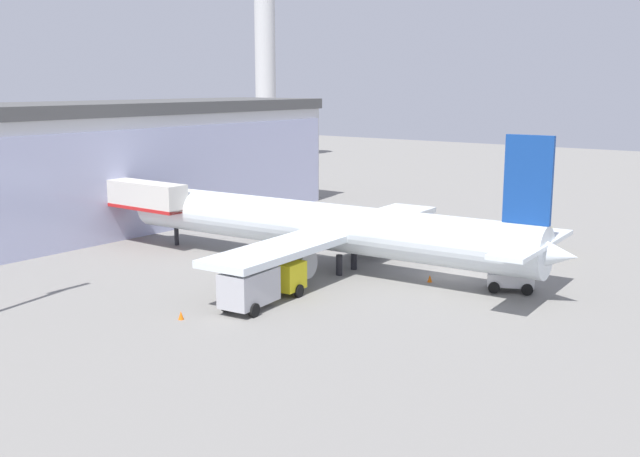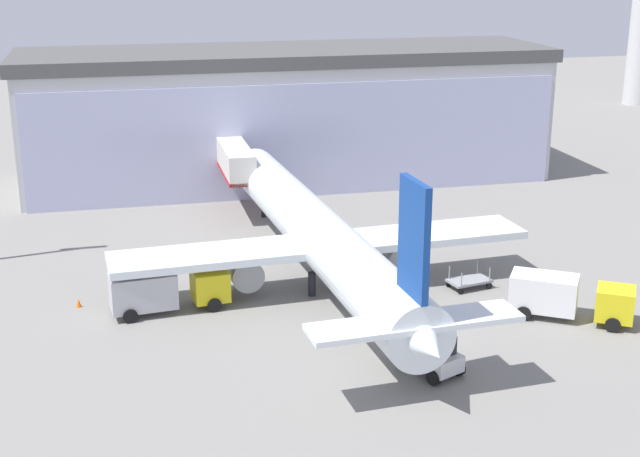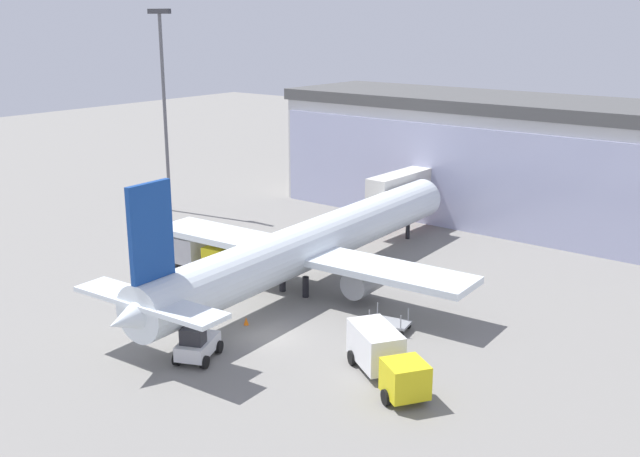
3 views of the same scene
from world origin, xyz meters
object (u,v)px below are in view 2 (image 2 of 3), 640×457
Objects in this scene: jet_bridge at (233,158)px; baggage_cart at (469,281)px; pushback_tug at (433,356)px; fuel_truck at (566,296)px; safety_cone_nose at (376,328)px; catering_truck at (165,289)px; airplane at (318,235)px; safety_cone_wingtip at (79,303)px.

baggage_cart is (12.28, -22.65, -3.96)m from jet_bridge.
jet_bridge is 3.24× the size of pushback_tug.
fuel_truck is 11.95m from safety_cone_nose.
catering_truck is 20.01m from baggage_cart.
airplane reaches higher than jet_bridge.
airplane is at bearing -170.82° from jet_bridge.
safety_cone_wingtip is (-5.33, 2.03, -1.19)m from catering_truck.
fuel_truck is at bearing -129.16° from airplane.
safety_cone_nose is 19.00m from safety_cone_wingtip.
catering_truck is at bearing 100.73° from airplane.
airplane is 13.10× the size of baggage_cart.
airplane is 72.89× the size of safety_cone_nose.
baggage_cart is (19.97, -0.93, -0.97)m from catering_truck.
catering_truck is 24.69m from fuel_truck.
catering_truck is 13.38m from safety_cone_nose.
safety_cone_wingtip is (-28.97, 9.16, -1.19)m from fuel_truck.
safety_cone_wingtip is at bearing 153.90° from catering_truck.
baggage_cart is (-3.67, 6.20, -0.97)m from fuel_truck.
baggage_cart is at bearing -112.93° from airplane.
catering_truck is at bearing 152.16° from safety_cone_nose.
catering_truck is (-7.68, -21.72, -3.00)m from jet_bridge.
safety_cone_wingtip is at bearing 162.02° from baggage_cart.
baggage_cart is at bearing 154.30° from fuel_truck.
airplane is 10.98× the size of pushback_tug.
jet_bridge reaches higher than pushback_tug.
safety_cone_wingtip is (-13.01, -19.69, -4.19)m from jet_bridge.
jet_bridge is at bearing -14.21° from pushback_tug.
airplane is 5.37× the size of catering_truck.
baggage_cart is 13.03m from pushback_tug.
pushback_tug is (5.46, -33.75, -3.49)m from jet_bridge.
pushback_tug is 23.23m from safety_cone_wingtip.
jet_bridge is 1.58× the size of catering_truck.
safety_cone_nose is at bearing -25.76° from safety_cone_wingtip.
jet_bridge is at bearing 98.35° from safety_cone_nose.
pushback_tug is 6.64× the size of safety_cone_wingtip.
pushback_tug is at bearing -169.85° from jet_bridge.
fuel_truck reaches higher than pushback_tug.
safety_cone_nose is (-1.36, 5.80, -0.70)m from pushback_tug.
pushback_tug is (13.15, -12.03, -0.49)m from catering_truck.
catering_truck is at bearing -20.88° from safety_cone_wingtip.
fuel_truck is 7.27m from baggage_cart.
catering_truck is 13.58× the size of safety_cone_nose.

